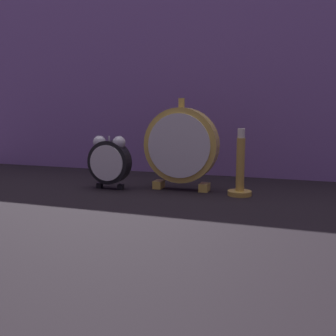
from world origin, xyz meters
TOP-DOWN VIEW (x-y plane):
  - ground_plane at (0.00, 0.00)m, footprint 4.00×4.00m
  - fabric_backdrop_drape at (0.00, 0.33)m, footprint 1.49×0.01m
  - alarm_clock_twin_bell at (-0.13, 0.05)m, footprint 0.10×0.03m
  - mantel_clock_silver at (0.03, 0.09)m, footprint 0.17×0.04m
  - brass_candlestick at (0.16, 0.08)m, footprint 0.05×0.05m

SIDE VIEW (x-z plane):
  - ground_plane at x=0.00m, z-range 0.00..0.00m
  - brass_candlestick at x=0.16m, z-range -0.02..0.12m
  - alarm_clock_twin_bell at x=-0.13m, z-range 0.01..0.13m
  - mantel_clock_silver at x=0.03m, z-range 0.00..0.20m
  - fabric_backdrop_drape at x=0.00m, z-range 0.00..0.60m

